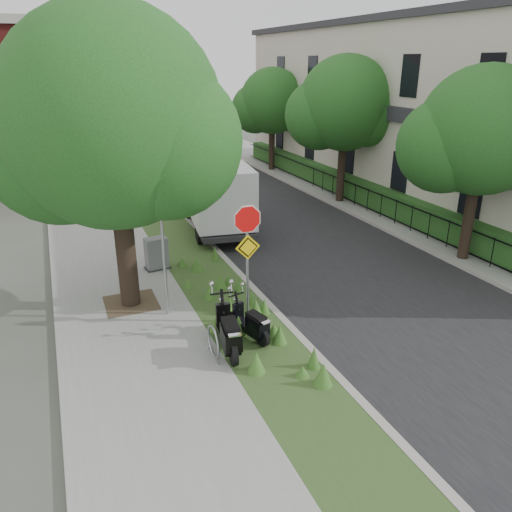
{
  "coord_description": "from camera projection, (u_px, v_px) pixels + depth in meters",
  "views": [
    {
      "loc": [
        -5.49,
        -9.92,
        6.36
      ],
      "look_at": [
        -0.6,
        2.0,
        1.3
      ],
      "focal_mm": 35.0,
      "sensor_mm": 36.0,
      "label": 1
    }
  ],
  "objects": [
    {
      "name": "bare_post",
      "position": [
        163.0,
        243.0,
        12.46
      ],
      "size": [
        0.08,
        0.08,
        4.0
      ],
      "color": "#A5A8AD",
      "rests_on": "ground"
    },
    {
      "name": "verge",
      "position": [
        164.0,
        222.0,
        20.87
      ],
      "size": [
        2.0,
        60.0,
        0.12
      ],
      "primitive_type": "cube",
      "color": "#344E21",
      "rests_on": "ground"
    },
    {
      "name": "fence_far",
      "position": [
        344.0,
        189.0,
        23.72
      ],
      "size": [
        0.04,
        24.0,
        1.0
      ],
      "color": "black",
      "rests_on": "ground"
    },
    {
      "name": "scooter_far",
      "position": [
        253.0,
        326.0,
        11.85
      ],
      "size": [
        0.59,
        1.5,
        0.73
      ],
      "color": "black",
      "rests_on": "ground"
    },
    {
      "name": "kerb_near",
      "position": [
        187.0,
        219.0,
        21.22
      ],
      "size": [
        0.2,
        60.0,
        0.13
      ],
      "primitive_type": "cube",
      "color": "#9E9991",
      "rests_on": "ground"
    },
    {
      "name": "hedge_far",
      "position": [
        356.0,
        187.0,
        23.97
      ],
      "size": [
        1.0,
        24.0,
        1.1
      ],
      "primitive_type": "cube",
      "color": "#1C4318",
      "rests_on": "footpath_far"
    },
    {
      "name": "sign_assembly",
      "position": [
        247.0,
        241.0,
        11.97
      ],
      "size": [
        0.94,
        0.08,
        3.22
      ],
      "color": "#A5A8AD",
      "rests_on": "ground"
    },
    {
      "name": "street_tree_main",
      "position": [
        110.0,
        130.0,
        12.08
      ],
      "size": [
        6.21,
        5.54,
        7.66
      ],
      "color": "black",
      "rests_on": "ground"
    },
    {
      "name": "terrace_houses",
      "position": [
        425.0,
        110.0,
        23.96
      ],
      "size": [
        7.4,
        26.4,
        8.2
      ],
      "color": "beige",
      "rests_on": "ground"
    },
    {
      "name": "road",
      "position": [
        262.0,
        212.0,
        22.48
      ],
      "size": [
        7.0,
        60.0,
        0.01
      ],
      "primitive_type": "cube",
      "color": "black",
      "rests_on": "ground"
    },
    {
      "name": "far_tree_c",
      "position": [
        271.0,
        104.0,
        29.36
      ],
      "size": [
        4.37,
        3.89,
        5.93
      ],
      "color": "black",
      "rests_on": "ground"
    },
    {
      "name": "sidewalk_near",
      "position": [
        96.0,
        230.0,
        19.9
      ],
      "size": [
        3.5,
        60.0,
        0.12
      ],
      "primitive_type": "cube",
      "color": "gray",
      "rests_on": "ground"
    },
    {
      "name": "far_tree_a",
      "position": [
        479.0,
        137.0,
        15.52
      ],
      "size": [
        4.6,
        4.1,
        6.22
      ],
      "color": "black",
      "rests_on": "ground"
    },
    {
      "name": "bike_hoop",
      "position": [
        213.0,
        342.0,
        11.16
      ],
      "size": [
        0.06,
        0.78,
        0.77
      ],
      "color": "#A5A8AD",
      "rests_on": "ground"
    },
    {
      "name": "footpath_far",
      "position": [
        361.0,
        199.0,
        24.3
      ],
      "size": [
        3.2,
        60.0,
        0.12
      ],
      "primitive_type": "cube",
      "color": "gray",
      "rests_on": "ground"
    },
    {
      "name": "utility_cabinet",
      "position": [
        157.0,
        254.0,
        15.91
      ],
      "size": [
        0.83,
        0.61,
        1.02
      ],
      "color": "#262628",
      "rests_on": "ground"
    },
    {
      "name": "far_tree_b",
      "position": [
        343.0,
        108.0,
        22.32
      ],
      "size": [
        4.83,
        4.31,
        6.56
      ],
      "color": "black",
      "rests_on": "ground"
    },
    {
      "name": "kerb_far",
      "position": [
        330.0,
        203.0,
        23.7
      ],
      "size": [
        0.2,
        60.0,
        0.13
      ],
      "primitive_type": "cube",
      "color": "#9E9991",
      "rests_on": "ground"
    },
    {
      "name": "ground",
      "position": [
        307.0,
        326.0,
        12.81
      ],
      "size": [
        120.0,
        120.0,
        0.0
      ],
      "primitive_type": "plane",
      "color": "#4C5147",
      "rests_on": "ground"
    },
    {
      "name": "scooter_near",
      "position": [
        229.0,
        337.0,
        11.25
      ],
      "size": [
        0.55,
        1.87,
        0.89
      ],
      "color": "black",
      "rests_on": "ground"
    },
    {
      "name": "box_truck",
      "position": [
        217.0,
        194.0,
        19.38
      ],
      "size": [
        2.74,
        5.45,
        2.36
      ],
      "color": "#262628",
      "rests_on": "ground"
    }
  ]
}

